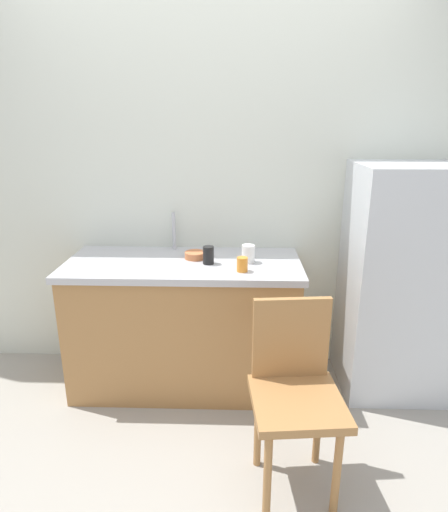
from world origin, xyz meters
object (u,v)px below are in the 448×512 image
Objects in this scene: terracotta_bowl at (195,255)px; cup_orange at (242,264)px; refrigerator at (400,282)px; cup_black at (208,255)px; chair at (295,389)px; cup_white at (248,254)px.

cup_orange is at bearing -38.29° from terracotta_bowl.
refrigerator reaches higher than terracotta_bowl.
refrigerator is at bearing 3.24° from cup_black.
chair is (-0.73, -0.81, -0.21)m from refrigerator.
cup_white reaches higher than chair.
refrigerator reaches higher than cup_orange.
cup_white is at bearing 99.09° from chair.
cup_black is at bearing -48.34° from terracotta_bowl.
cup_orange reaches higher than terracotta_bowl.
chair is 0.95m from cup_black.
terracotta_bowl is 1.56× the size of cup_orange.
cup_white reaches higher than terracotta_bowl.
cup_white reaches higher than cup_orange.
refrigerator is 13.37× the size of cup_black.
cup_black is at bearing 115.05° from chair.
chair is at bearing -58.04° from terracotta_bowl.
terracotta_bowl is 1.20× the size of cup_white.
cup_white is at bearing -177.94° from refrigerator.
terracotta_bowl is 0.14m from cup_black.
chair is 8.35× the size of cup_black.
chair is 6.89× the size of terracotta_bowl.
cup_white is at bearing 77.07° from cup_orange.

